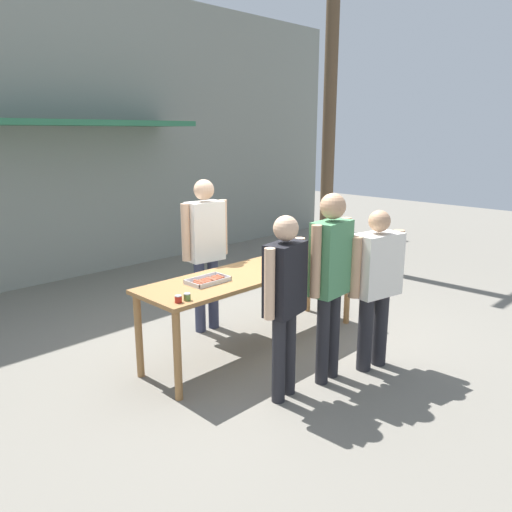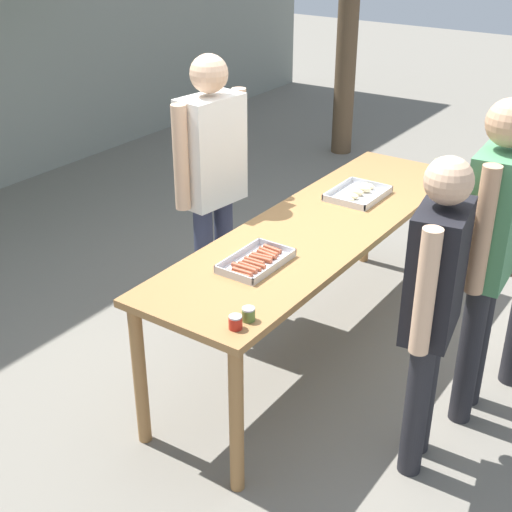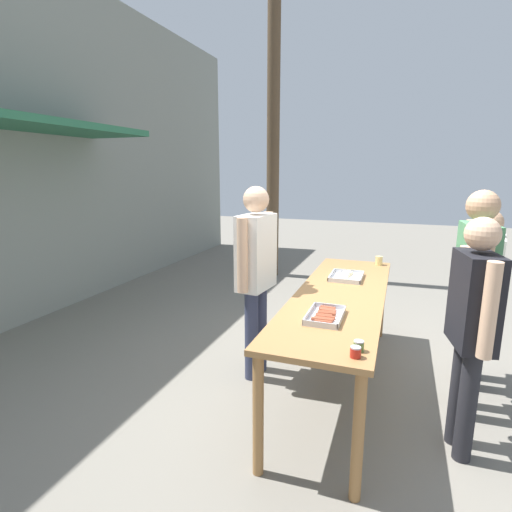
{
  "view_description": "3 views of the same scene",
  "coord_description": "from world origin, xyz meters",
  "px_view_note": "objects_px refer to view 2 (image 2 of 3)",
  "views": [
    {
      "loc": [
        -3.58,
        -3.56,
        2.29
      ],
      "look_at": [
        0.0,
        0.0,
        1.02
      ],
      "focal_mm": 35.0,
      "sensor_mm": 36.0,
      "label": 1
    },
    {
      "loc": [
        -3.34,
        -1.85,
        2.59
      ],
      "look_at": [
        -0.65,
        0.02,
        0.92
      ],
      "focal_mm": 50.0,
      "sensor_mm": 36.0,
      "label": 2
    },
    {
      "loc": [
        -3.35,
        -0.44,
        1.9
      ],
      "look_at": [
        -0.06,
        0.75,
        1.15
      ],
      "focal_mm": 28.0,
      "sensor_mm": 36.0,
      "label": 3
    }
  ],
  "objects_px": {
    "food_tray_sausages": "(256,262)",
    "person_customer_holding_hotdog": "(434,294)",
    "condiment_jar_mustard": "(235,322)",
    "condiment_jar_ketchup": "(248,314)",
    "person_server_behind_table": "(212,170)",
    "beer_cup": "(440,167)",
    "person_customer_waiting_in_line": "(491,238)",
    "food_tray_buns": "(357,194)"
  },
  "relations": [
    {
      "from": "food_tray_sausages",
      "to": "person_customer_holding_hotdog",
      "type": "height_order",
      "value": "person_customer_holding_hotdog"
    },
    {
      "from": "person_customer_holding_hotdog",
      "to": "person_customer_waiting_in_line",
      "type": "bearing_deg",
      "value": 162.02
    },
    {
      "from": "condiment_jar_mustard",
      "to": "beer_cup",
      "type": "height_order",
      "value": "beer_cup"
    },
    {
      "from": "food_tray_buns",
      "to": "condiment_jar_mustard",
      "type": "height_order",
      "value": "condiment_jar_mustard"
    },
    {
      "from": "condiment_jar_mustard",
      "to": "person_customer_waiting_in_line",
      "type": "xyz_separation_m",
      "value": [
        1.14,
        -0.74,
        0.16
      ]
    },
    {
      "from": "condiment_jar_mustard",
      "to": "person_server_behind_table",
      "type": "distance_m",
      "value": 1.53
    },
    {
      "from": "food_tray_buns",
      "to": "person_customer_holding_hotdog",
      "type": "height_order",
      "value": "person_customer_holding_hotdog"
    },
    {
      "from": "person_customer_holding_hotdog",
      "to": "person_customer_waiting_in_line",
      "type": "height_order",
      "value": "person_customer_waiting_in_line"
    },
    {
      "from": "condiment_jar_mustard",
      "to": "person_customer_holding_hotdog",
      "type": "relative_size",
      "value": 0.04
    },
    {
      "from": "beer_cup",
      "to": "food_tray_sausages",
      "type": "bearing_deg",
      "value": 171.82
    },
    {
      "from": "beer_cup",
      "to": "person_server_behind_table",
      "type": "bearing_deg",
      "value": 141.26
    },
    {
      "from": "person_customer_holding_hotdog",
      "to": "food_tray_sausages",
      "type": "bearing_deg",
      "value": -96.39
    },
    {
      "from": "person_server_behind_table",
      "to": "person_customer_holding_hotdog",
      "type": "xyz_separation_m",
      "value": [
        -0.52,
        -1.68,
        -0.09
      ]
    },
    {
      "from": "condiment_jar_mustard",
      "to": "beer_cup",
      "type": "xyz_separation_m",
      "value": [
        2.39,
        0.01,
        0.02
      ]
    },
    {
      "from": "condiment_jar_ketchup",
      "to": "person_customer_holding_hotdog",
      "type": "relative_size",
      "value": 0.04
    },
    {
      "from": "condiment_jar_mustard",
      "to": "beer_cup",
      "type": "relative_size",
      "value": 0.65
    },
    {
      "from": "food_tray_sausages",
      "to": "person_customer_holding_hotdog",
      "type": "bearing_deg",
      "value": -86.28
    },
    {
      "from": "condiment_jar_ketchup",
      "to": "person_customer_holding_hotdog",
      "type": "height_order",
      "value": "person_customer_holding_hotdog"
    },
    {
      "from": "food_tray_sausages",
      "to": "condiment_jar_mustard",
      "type": "xyz_separation_m",
      "value": [
        -0.55,
        -0.27,
        0.02
      ]
    },
    {
      "from": "condiment_jar_mustard",
      "to": "person_server_behind_table",
      "type": "xyz_separation_m",
      "value": [
        1.14,
        1.01,
        0.16
      ]
    },
    {
      "from": "food_tray_sausages",
      "to": "condiment_jar_mustard",
      "type": "distance_m",
      "value": 0.61
    },
    {
      "from": "person_customer_holding_hotdog",
      "to": "condiment_jar_ketchup",
      "type": "bearing_deg",
      "value": -61.62
    },
    {
      "from": "person_customer_waiting_in_line",
      "to": "condiment_jar_ketchup",
      "type": "bearing_deg",
      "value": -39.07
    },
    {
      "from": "condiment_jar_ketchup",
      "to": "person_server_behind_table",
      "type": "height_order",
      "value": "person_server_behind_table"
    },
    {
      "from": "food_tray_buns",
      "to": "person_server_behind_table",
      "type": "relative_size",
      "value": 0.22
    },
    {
      "from": "food_tray_sausages",
      "to": "food_tray_buns",
      "type": "bearing_deg",
      "value": 0.04
    },
    {
      "from": "food_tray_buns",
      "to": "beer_cup",
      "type": "bearing_deg",
      "value": -20.72
    },
    {
      "from": "food_tray_sausages",
      "to": "beer_cup",
      "type": "xyz_separation_m",
      "value": [
        1.83,
        -0.26,
        0.03
      ]
    },
    {
      "from": "condiment_jar_ketchup",
      "to": "person_customer_waiting_in_line",
      "type": "height_order",
      "value": "person_customer_waiting_in_line"
    },
    {
      "from": "condiment_jar_ketchup",
      "to": "person_customer_waiting_in_line",
      "type": "bearing_deg",
      "value": -34.76
    },
    {
      "from": "beer_cup",
      "to": "person_server_behind_table",
      "type": "height_order",
      "value": "person_server_behind_table"
    },
    {
      "from": "person_server_behind_table",
      "to": "person_customer_holding_hotdog",
      "type": "relative_size",
      "value": 1.09
    },
    {
      "from": "condiment_jar_ketchup",
      "to": "person_server_behind_table",
      "type": "relative_size",
      "value": 0.04
    },
    {
      "from": "condiment_jar_ketchup",
      "to": "food_tray_buns",
      "type": "bearing_deg",
      "value": 9.97
    },
    {
      "from": "person_server_behind_table",
      "to": "condiment_jar_ketchup",
      "type": "bearing_deg",
      "value": -128.86
    },
    {
      "from": "food_tray_buns",
      "to": "person_customer_holding_hotdog",
      "type": "xyz_separation_m",
      "value": [
        -1.07,
        -0.94,
        0.09
      ]
    },
    {
      "from": "beer_cup",
      "to": "person_customer_waiting_in_line",
      "type": "height_order",
      "value": "person_customer_waiting_in_line"
    },
    {
      "from": "food_tray_sausages",
      "to": "condiment_jar_ketchup",
      "type": "distance_m",
      "value": 0.54
    },
    {
      "from": "person_server_behind_table",
      "to": "person_customer_waiting_in_line",
      "type": "distance_m",
      "value": 1.75
    },
    {
      "from": "food_tray_buns",
      "to": "condiment_jar_ketchup",
      "type": "height_order",
      "value": "condiment_jar_ketchup"
    },
    {
      "from": "condiment_jar_mustard",
      "to": "condiment_jar_ketchup",
      "type": "height_order",
      "value": "same"
    },
    {
      "from": "person_server_behind_table",
      "to": "beer_cup",
      "type": "bearing_deg",
      "value": -31.81
    }
  ]
}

